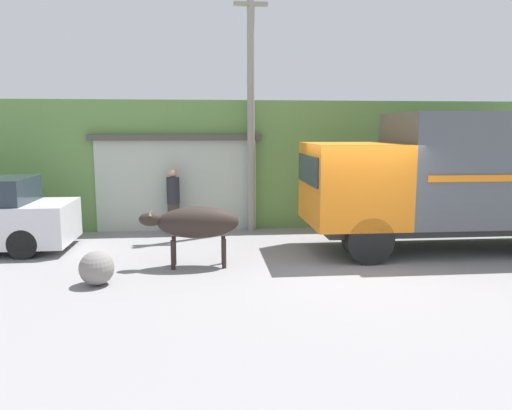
{
  "coord_description": "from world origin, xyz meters",
  "views": [
    {
      "loc": [
        -3.21,
        -10.0,
        2.84
      ],
      "look_at": [
        -2.15,
        0.55,
        1.21
      ],
      "focal_mm": 35.0,
      "sensor_mm": 36.0,
      "label": 1
    }
  ],
  "objects_px": {
    "cargo_truck": "(459,176)",
    "brown_cow": "(196,223)",
    "pedestrian_on_hill": "(173,198)",
    "utility_pole": "(251,101)",
    "roadside_rock": "(97,268)"
  },
  "relations": [
    {
      "from": "cargo_truck",
      "to": "brown_cow",
      "type": "xyz_separation_m",
      "value": [
        -6.05,
        -0.85,
        -0.83
      ]
    },
    {
      "from": "brown_cow",
      "to": "pedestrian_on_hill",
      "type": "xyz_separation_m",
      "value": [
        -0.67,
        3.44,
        0.06
      ]
    },
    {
      "from": "brown_cow",
      "to": "utility_pole",
      "type": "relative_size",
      "value": 0.29
    },
    {
      "from": "cargo_truck",
      "to": "brown_cow",
      "type": "relative_size",
      "value": 3.31
    },
    {
      "from": "utility_pole",
      "to": "cargo_truck",
      "type": "bearing_deg",
      "value": -30.33
    },
    {
      "from": "brown_cow",
      "to": "roadside_rock",
      "type": "distance_m",
      "value": 2.17
    },
    {
      "from": "cargo_truck",
      "to": "roadside_rock",
      "type": "bearing_deg",
      "value": -164.23
    },
    {
      "from": "cargo_truck",
      "to": "roadside_rock",
      "type": "xyz_separation_m",
      "value": [
        -7.84,
        -1.91,
        -1.44
      ]
    },
    {
      "from": "utility_pole",
      "to": "roadside_rock",
      "type": "relative_size",
      "value": 10.89
    },
    {
      "from": "roadside_rock",
      "to": "pedestrian_on_hill",
      "type": "bearing_deg",
      "value": 76.02
    },
    {
      "from": "brown_cow",
      "to": "roadside_rock",
      "type": "height_order",
      "value": "brown_cow"
    },
    {
      "from": "utility_pole",
      "to": "roadside_rock",
      "type": "distance_m",
      "value": 6.51
    },
    {
      "from": "cargo_truck",
      "to": "roadside_rock",
      "type": "relative_size",
      "value": 10.62
    },
    {
      "from": "brown_cow",
      "to": "pedestrian_on_hill",
      "type": "distance_m",
      "value": 3.5
    },
    {
      "from": "brown_cow",
      "to": "roadside_rock",
      "type": "bearing_deg",
      "value": -143.34
    }
  ]
}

